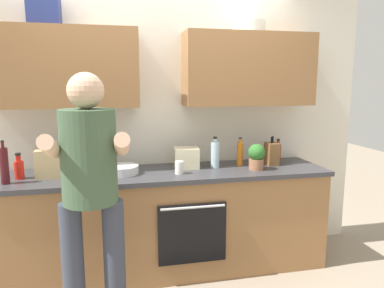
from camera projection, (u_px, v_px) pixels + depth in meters
The scene contains 17 objects.
ground_plane at pixel (167, 268), 3.21m from camera, with size 12.00×12.00×0.00m, color gray.
back_wall_unit at pixel (160, 100), 3.22m from camera, with size 4.00×0.38×2.50m.
counter at pixel (166, 221), 3.14m from camera, with size 2.84×0.67×0.90m.
person_standing at pixel (90, 186), 2.21m from camera, with size 0.49×0.45×1.72m.
bottle_water at pixel (215, 154), 3.20m from camera, with size 0.08×0.08×0.28m.
bottle_hotsauce at pixel (19, 168), 2.82m from camera, with size 0.07×0.07×0.21m.
bottle_wine at pixel (4, 165), 2.67m from camera, with size 0.06×0.06×0.33m.
bottle_soy at pixel (77, 163), 2.82m from camera, with size 0.07×0.07×0.30m.
bottle_vinegar at pixel (278, 152), 3.44m from camera, with size 0.06×0.06×0.22m.
bottle_juice at pixel (240, 154), 3.27m from camera, with size 0.06×0.06×0.26m.
cup_stoneware at pixel (96, 166), 3.06m from camera, with size 0.08×0.08×0.09m, color slate.
cup_coffee at pixel (179, 168), 2.98m from camera, with size 0.07×0.07×0.11m, color white.
mixing_bowl at pixel (122, 170), 2.98m from camera, with size 0.28×0.28×0.07m, color silver.
knife_block at pixel (272, 154), 3.31m from camera, with size 0.10×0.14×0.27m.
potted_herb at pixel (256, 156), 3.12m from camera, with size 0.15×0.15×0.23m.
grocery_bag_rice at pixel (187, 158), 3.19m from camera, with size 0.22×0.17×0.18m, color beige.
grocery_bag_bread at pixel (52, 164), 2.86m from camera, with size 0.24×0.15×0.23m, color tan.
Camera 1 is at (-0.41, -2.96, 1.65)m, focal length 33.31 mm.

